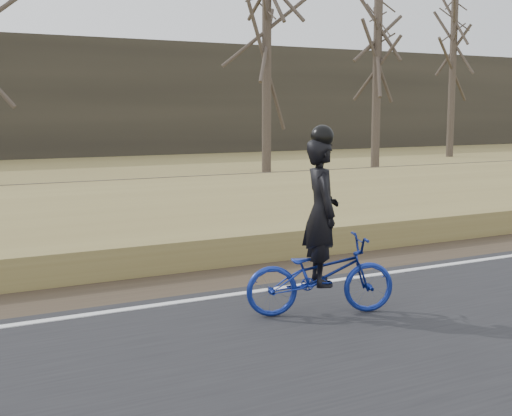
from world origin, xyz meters
TOP-DOWN VIEW (x-y plane):
  - ground at (0.00, 0.00)m, footprint 120.00×120.00m
  - road at (0.00, -2.50)m, footprint 120.00×6.00m
  - edge_line at (0.00, 0.20)m, footprint 120.00×0.12m
  - shoulder at (0.00, 1.20)m, footprint 120.00×1.60m
  - embankment at (0.00, 4.20)m, footprint 120.00×5.00m
  - ballast at (0.00, 8.00)m, footprint 120.00×3.00m
  - railroad at (0.00, 8.00)m, footprint 120.00×2.40m
  - cyclist at (-0.73, -1.02)m, footprint 1.82×1.12m
  - bare_tree_center at (8.38, 16.20)m, footprint 0.36×0.36m
  - bare_tree_right at (13.07, 15.48)m, footprint 0.36×0.36m
  - bare_tree_far_right at (21.16, 19.64)m, footprint 0.36×0.36m

SIDE VIEW (x-z plane):
  - ground at x=0.00m, z-range 0.00..0.00m
  - shoulder at x=0.00m, z-range 0.00..0.04m
  - road at x=0.00m, z-range 0.00..0.06m
  - edge_line at x=0.00m, z-range 0.06..0.07m
  - embankment at x=0.00m, z-range 0.00..0.44m
  - ballast at x=0.00m, z-range 0.00..0.45m
  - railroad at x=0.00m, z-range 0.38..0.67m
  - cyclist at x=-0.73m, z-range -0.33..1.82m
  - bare_tree_right at x=13.07m, z-range 0.00..8.03m
  - bare_tree_far_right at x=21.16m, z-range 0.00..8.27m
  - bare_tree_center at x=8.38m, z-range 0.00..8.82m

